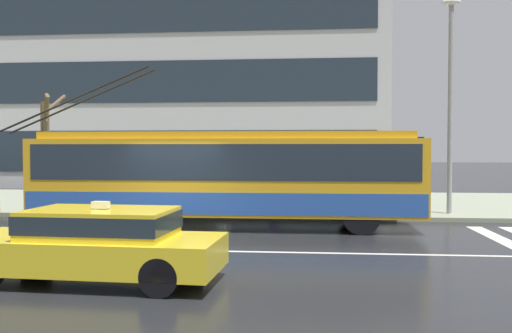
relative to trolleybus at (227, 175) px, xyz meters
name	(u,v)px	position (x,y,z in m)	size (l,w,h in m)	color
ground_plane	(162,241)	(-1.25, -2.65, -1.53)	(160.00, 160.00, 0.00)	black
sidewalk_slab	(221,202)	(-1.25, 6.60, -1.46)	(80.00, 10.00, 0.14)	gray
crosswalk_stripe_edge_near	(499,239)	(7.18, -1.53, -1.53)	(0.44, 4.40, 0.01)	beige
lane_centre_line	(148,250)	(-1.25, -3.85, -1.53)	(72.00, 0.14, 0.01)	silver
trolleybus	(227,175)	(0.00, 0.00, 0.00)	(12.41, 2.60, 4.69)	gold
taxi_oncoming_near	(95,241)	(-1.29, -6.87, -0.83)	(4.54, 1.98, 1.39)	yellow
bus_shelter	(175,158)	(-2.43, 3.52, 0.44)	(4.14, 1.57, 2.46)	gray
pedestrian_at_shelter	(212,165)	(-1.26, 4.62, 0.15)	(1.32, 1.32, 1.95)	#464840
pedestrian_approaching_curb	(372,164)	(4.57, 3.61, 0.21)	(1.14, 1.14, 1.96)	#26282A
pedestrian_walking_past	(276,165)	(1.16, 4.15, 0.14)	(1.28, 1.28, 1.90)	navy
street_lamp	(450,88)	(7.01, 2.80, 2.76)	(0.60, 0.32, 7.07)	gray
street_tree_bare	(46,144)	(-7.70, 4.42, 0.92)	(1.24, 2.24, 4.32)	brown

